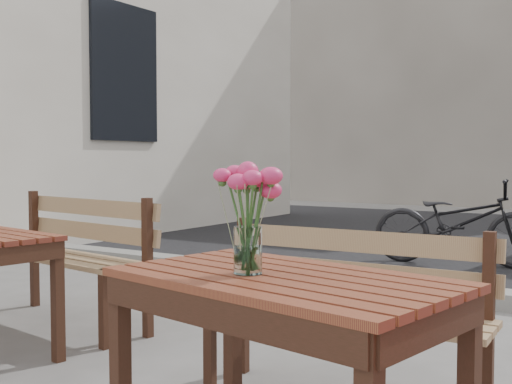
% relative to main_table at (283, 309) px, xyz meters
% --- Properties ---
extents(main_table, '(1.22, 0.84, 0.69)m').
position_rel_main_table_xyz_m(main_table, '(0.00, 0.00, 0.00)').
color(main_table, maroon).
rests_on(main_table, ground).
extents(main_bench, '(1.29, 0.42, 0.79)m').
position_rel_main_table_xyz_m(main_bench, '(-0.12, 0.78, -0.09)').
color(main_bench, '#9D7751').
rests_on(main_bench, ground).
extents(main_vase, '(0.20, 0.20, 0.37)m').
position_rel_main_table_xyz_m(main_vase, '(-0.11, -0.05, 0.34)').
color(main_vase, white).
rests_on(main_vase, main_table).
extents(second_bench, '(1.42, 0.60, 0.85)m').
position_rel_main_table_xyz_m(second_bench, '(-2.17, 1.07, -0.06)').
color(second_bench, '#9D7751').
rests_on(second_bench, ground).
extents(bicycle, '(1.72, 0.82, 0.87)m').
position_rel_main_table_xyz_m(bicycle, '(-0.67, 4.66, -0.14)').
color(bicycle, black).
rests_on(bicycle, ground).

